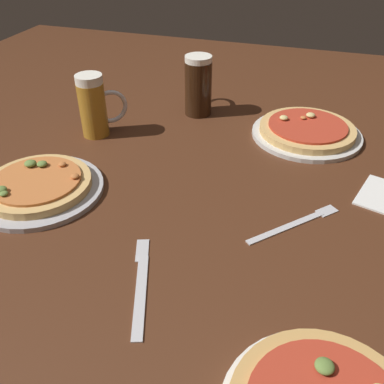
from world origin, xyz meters
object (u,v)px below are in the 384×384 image
pizza_plate_far (307,131)px  fork_left (296,223)px  pizza_plate_side (38,186)px  beer_mug_amber (95,106)px  beer_mug_dark (198,85)px  knife_right (139,283)px

pizza_plate_far → fork_left: bearing=-87.7°
pizza_plate_side → fork_left: 0.57m
fork_left → pizza_plate_far: bearing=92.3°
pizza_plate_side → beer_mug_amber: 0.30m
pizza_plate_far → beer_mug_amber: bearing=-163.8°
pizza_plate_far → beer_mug_dark: (-0.33, 0.06, 0.07)m
pizza_plate_far → knife_right: size_ratio=1.34×
beer_mug_dark → beer_mug_amber: size_ratio=1.03×
beer_mug_dark → knife_right: size_ratio=0.79×
beer_mug_amber → knife_right: beer_mug_amber is taller
fork_left → knife_right: same height
pizza_plate_side → knife_right: (0.33, -0.19, -0.01)m
fork_left → beer_mug_amber: bearing=157.7°
fork_left → pizza_plate_side: bearing=-173.9°
pizza_plate_side → beer_mug_amber: bearing=91.3°
beer_mug_amber → pizza_plate_side: bearing=-88.7°
knife_right → beer_mug_amber: bearing=124.7°
beer_mug_dark → fork_left: beer_mug_dark is taller
fork_left → knife_right: 0.34m
beer_mug_dark → knife_right: 0.71m
beer_mug_amber → fork_left: (0.57, -0.23, -0.08)m
beer_mug_amber → fork_left: bearing=-22.3°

